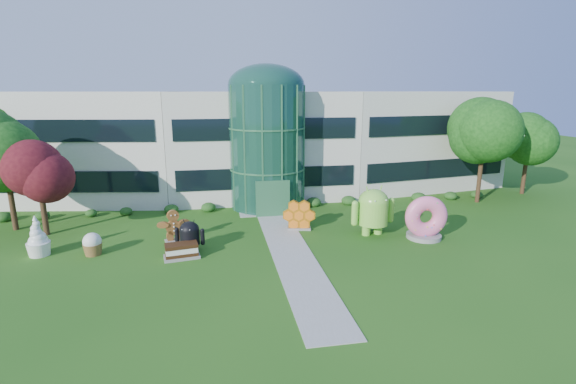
{
  "coord_description": "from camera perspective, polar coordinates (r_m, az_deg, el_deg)",
  "views": [
    {
      "loc": [
        -4.32,
        -21.38,
        9.37
      ],
      "look_at": [
        0.64,
        6.0,
        2.6
      ],
      "focal_mm": 26.0,
      "sensor_mm": 36.0,
      "label": 1
    }
  ],
  "objects": [
    {
      "name": "donut",
      "position": [
        28.39,
        18.25,
        -3.24
      ],
      "size": [
        2.95,
        1.72,
        2.89
      ],
      "primitive_type": null,
      "rotation": [
        0.0,
        0.0,
        -0.15
      ],
      "color": "#F25C87",
      "rests_on": "ground"
    },
    {
      "name": "building",
      "position": [
        39.9,
        -4.0,
        6.85
      ],
      "size": [
        46.0,
        15.0,
        9.3
      ],
      "primitive_type": null,
      "color": "beige",
      "rests_on": "ground"
    },
    {
      "name": "cupcake",
      "position": [
        27.05,
        -25.19,
        -6.43
      ],
      "size": [
        1.32,
        1.32,
        1.35
      ],
      "primitive_type": null,
      "rotation": [
        0.0,
        0.0,
        0.19
      ],
      "color": "white",
      "rests_on": "ground"
    },
    {
      "name": "ice_cream_sandwich",
      "position": [
        24.88,
        -14.35,
        -7.8
      ],
      "size": [
        2.13,
        1.31,
        0.89
      ],
      "primitive_type": null,
      "rotation": [
        0.0,
        0.0,
        0.17
      ],
      "color": "black",
      "rests_on": "ground"
    },
    {
      "name": "froyo",
      "position": [
        28.27,
        -31.09,
        -5.17
      ],
      "size": [
        1.81,
        1.81,
        2.39
      ],
      "primitive_type": null,
      "rotation": [
        0.0,
        0.0,
        0.38
      ],
      "color": "white",
      "rests_on": "ground"
    },
    {
      "name": "android_black",
      "position": [
        25.6,
        -13.31,
        -5.59
      ],
      "size": [
        2.21,
        1.8,
        2.17
      ],
      "primitive_type": null,
      "rotation": [
        0.0,
        0.0,
        -0.31
      ],
      "color": "black",
      "rests_on": "ground"
    },
    {
      "name": "walkway",
      "position": [
        25.55,
        0.19,
        -7.79
      ],
      "size": [
        2.4,
        20.0,
        0.04
      ],
      "primitive_type": "cube",
      "color": "#9E9E93",
      "rests_on": "ground"
    },
    {
      "name": "gingerbread",
      "position": [
        27.52,
        -15.39,
        -4.44
      ],
      "size": [
        2.42,
        1.45,
        2.09
      ],
      "primitive_type": null,
      "rotation": [
        0.0,
        0.0,
        0.27
      ],
      "color": "brown",
      "rests_on": "ground"
    },
    {
      "name": "trees_backdrop",
      "position": [
        35.03,
        -3.08,
        5.17
      ],
      "size": [
        52.0,
        8.0,
        8.4
      ],
      "primitive_type": null,
      "color": "#113F0F",
      "rests_on": "ground"
    },
    {
      "name": "tree_red",
      "position": [
        31.62,
        -30.71,
        0.11
      ],
      "size": [
        4.0,
        4.0,
        6.0
      ],
      "primitive_type": null,
      "color": "#3F0C14",
      "rests_on": "ground"
    },
    {
      "name": "ground",
      "position": [
        23.74,
        1.08,
        -9.58
      ],
      "size": [
        140.0,
        140.0,
        0.0
      ],
      "primitive_type": "plane",
      "color": "#215114",
      "rests_on": "ground"
    },
    {
      "name": "android_green",
      "position": [
        28.12,
        11.57,
        -2.17
      ],
      "size": [
        3.47,
        2.53,
        3.66
      ],
      "primitive_type": null,
      "rotation": [
        0.0,
        0.0,
        0.12
      ],
      "color": "#85D644",
      "rests_on": "ground"
    },
    {
      "name": "honeycomb",
      "position": [
        28.83,
        1.52,
        -3.34
      ],
      "size": [
        2.5,
        1.31,
        1.87
      ],
      "primitive_type": null,
      "rotation": [
        0.0,
        0.0,
        -0.2
      ],
      "color": "orange",
      "rests_on": "ground"
    },
    {
      "name": "atrium",
      "position": [
        33.95,
        -2.88,
        6.09
      ],
      "size": [
        6.0,
        6.0,
        9.8
      ],
      "primitive_type": "cylinder",
      "color": "#194738",
      "rests_on": "ground"
    }
  ]
}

